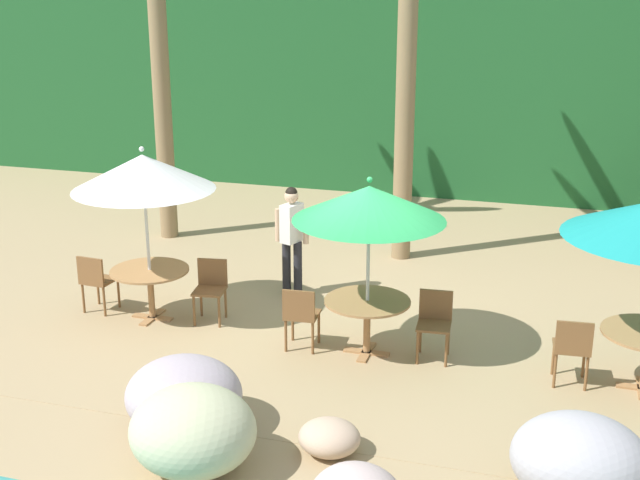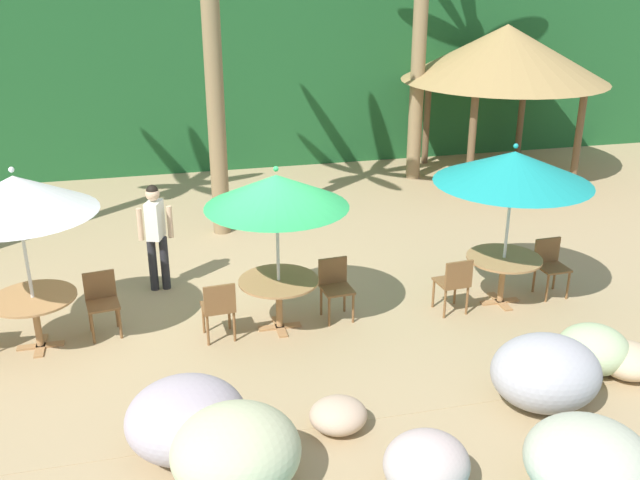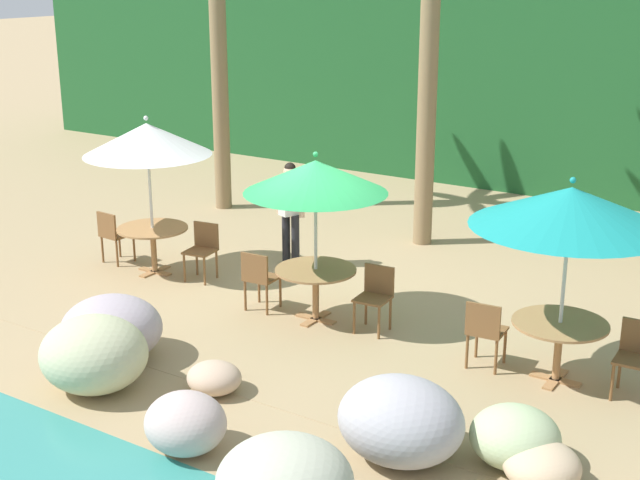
% 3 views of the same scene
% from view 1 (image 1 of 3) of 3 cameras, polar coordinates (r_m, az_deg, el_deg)
% --- Properties ---
extents(ground_plane, '(120.00, 120.00, 0.00)m').
position_cam_1_polar(ground_plane, '(11.21, 3.06, -7.09)').
color(ground_plane, tan).
extents(terrace_deck, '(18.00, 5.20, 0.01)m').
position_cam_1_polar(terrace_deck, '(11.20, 3.06, -7.07)').
color(terrace_deck, tan).
rests_on(terrace_deck, ground).
extents(foliage_backdrop, '(28.00, 2.40, 6.00)m').
position_cam_1_polar(foliage_backdrop, '(19.12, 9.83, 12.37)').
color(foliage_backdrop, '#1E5628').
rests_on(foliage_backdrop, ground).
extents(rock_seawall, '(17.74, 3.60, 0.86)m').
position_cam_1_polar(rock_seawall, '(8.02, 13.04, -15.40)').
color(rock_seawall, '#B1A298').
rests_on(rock_seawall, ground).
extents(umbrella_white, '(1.94, 1.94, 2.48)m').
position_cam_1_polar(umbrella_white, '(11.58, -11.92, 4.52)').
color(umbrella_white, silver).
rests_on(umbrella_white, ground).
extents(dining_table_white, '(1.10, 1.10, 0.74)m').
position_cam_1_polar(dining_table_white, '(12.00, -11.47, -2.53)').
color(dining_table_white, '#A37547').
rests_on(dining_table_white, ground).
extents(chair_white_seaward, '(0.48, 0.49, 0.87)m').
position_cam_1_polar(chair_white_seaward, '(11.87, -7.42, -3.08)').
color(chair_white_seaward, brown).
rests_on(chair_white_seaward, ground).
extents(chair_white_inland, '(0.45, 0.46, 0.87)m').
position_cam_1_polar(chair_white_inland, '(12.43, -14.99, -2.58)').
color(chair_white_inland, brown).
rests_on(chair_white_inland, ground).
extents(umbrella_green, '(1.91, 1.91, 2.34)m').
position_cam_1_polar(umbrella_green, '(10.26, 3.36, 2.50)').
color(umbrella_green, silver).
rests_on(umbrella_green, ground).
extents(dining_table_green, '(1.10, 1.10, 0.74)m').
position_cam_1_polar(dining_table_green, '(10.71, 3.23, -4.72)').
color(dining_table_green, '#A37547').
rests_on(dining_table_green, ground).
extents(chair_green_seaward, '(0.45, 0.46, 0.87)m').
position_cam_1_polar(chair_green_seaward, '(10.74, 7.79, -5.37)').
color(chair_green_seaward, brown).
rests_on(chair_green_seaward, ground).
extents(chair_green_inland, '(0.45, 0.46, 0.87)m').
position_cam_1_polar(chair_green_inland, '(10.82, -1.32, -5.02)').
color(chair_green_inland, brown).
rests_on(chair_green_inland, ground).
extents(chair_teal_inland, '(0.45, 0.46, 0.87)m').
position_cam_1_polar(chair_teal_inland, '(10.34, 16.77, -6.94)').
color(chair_teal_inland, brown).
rests_on(chair_teal_inland, ground).
extents(waiter_in_white, '(0.52, 0.39, 1.70)m').
position_cam_1_polar(waiter_in_white, '(12.51, -1.93, 0.45)').
color(waiter_in_white, '#232328').
rests_on(waiter_in_white, ground).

